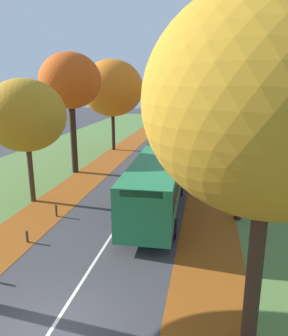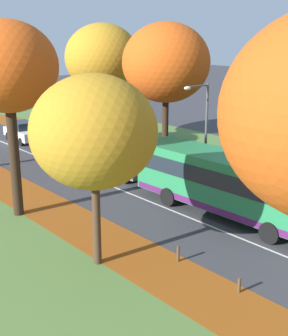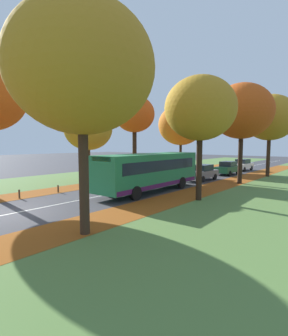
# 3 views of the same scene
# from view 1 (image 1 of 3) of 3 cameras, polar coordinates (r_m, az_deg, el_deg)

# --- Properties ---
(ground_plane) EXTENTS (160.00, 160.00, 0.00)m
(ground_plane) POSITION_cam_1_polar(r_m,az_deg,el_deg) (11.09, -16.35, -26.09)
(ground_plane) COLOR #38383D
(grass_verge_left) EXTENTS (12.00, 90.00, 0.01)m
(grass_verge_left) POSITION_cam_1_polar(r_m,az_deg,el_deg) (31.27, -14.83, 1.18)
(grass_verge_left) COLOR #517538
(grass_verge_left) RESTS_ON ground
(leaf_litter_left) EXTENTS (2.80, 60.00, 0.00)m
(leaf_litter_left) POSITION_cam_1_polar(r_m,az_deg,el_deg) (24.16, -11.08, -2.60)
(leaf_litter_left) COLOR #8C4714
(leaf_litter_left) RESTS_ON grass_verge_left
(grass_verge_right) EXTENTS (12.00, 90.00, 0.01)m
(grass_verge_right) POSITION_cam_1_polar(r_m,az_deg,el_deg) (28.64, 20.56, -0.53)
(grass_verge_right) COLOR #517538
(grass_verge_right) RESTS_ON ground
(leaf_litter_right) EXTENTS (2.80, 60.00, 0.00)m
(leaf_litter_right) POSITION_cam_1_polar(r_m,az_deg,el_deg) (22.47, 11.30, -3.96)
(leaf_litter_right) COLOR #8C4714
(leaf_litter_right) RESTS_ON grass_verge_right
(road_centre_line) EXTENTS (0.12, 80.00, 0.01)m
(road_centre_line) POSITION_cam_1_polar(r_m,az_deg,el_deg) (28.54, 2.06, 0.38)
(road_centre_line) COLOR silver
(road_centre_line) RESTS_ON ground
(tree_left_near) EXTENTS (4.66, 4.66, 7.35)m
(tree_left_near) POSITION_cam_1_polar(r_m,az_deg,el_deg) (20.29, -19.93, 8.58)
(tree_left_near) COLOR #422D1E
(tree_left_near) RESTS_ON ground
(tree_left_mid) EXTENTS (4.67, 4.67, 9.30)m
(tree_left_mid) POSITION_cam_1_polar(r_m,az_deg,el_deg) (26.21, -12.69, 14.50)
(tree_left_mid) COLOR black
(tree_left_mid) RESTS_ON ground
(tree_left_far) EXTENTS (6.38, 6.38, 9.33)m
(tree_left_far) POSITION_cam_1_polar(r_m,az_deg,el_deg) (34.71, -5.56, 13.66)
(tree_left_far) COLOR black
(tree_left_far) RESTS_ON ground
(tree_right_nearest) EXTENTS (5.83, 5.83, 9.36)m
(tree_right_nearest) POSITION_cam_1_polar(r_m,az_deg,el_deg) (7.96, 21.26, 10.64)
(tree_right_nearest) COLOR #382619
(tree_right_nearest) RESTS_ON ground
(tree_right_near) EXTENTS (4.67, 4.67, 8.17)m
(tree_right_near) POSITION_cam_1_polar(r_m,az_deg,el_deg) (17.03, 17.39, 10.44)
(tree_right_near) COLOR black
(tree_right_near) RESTS_ON ground
(tree_right_mid) EXTENTS (5.68, 5.68, 9.33)m
(tree_right_mid) POSITION_cam_1_polar(r_m,az_deg,el_deg) (25.97, 14.33, 13.57)
(tree_right_mid) COLOR black
(tree_right_mid) RESTS_ON ground
(tree_right_far) EXTENTS (5.76, 5.76, 9.35)m
(tree_right_far) POSITION_cam_1_polar(r_m,az_deg,el_deg) (33.63, 14.53, 13.73)
(tree_right_far) COLOR #382619
(tree_right_far) RESTS_ON ground
(bollard_third) EXTENTS (0.12, 0.12, 0.57)m
(bollard_third) POSITION_cam_1_polar(r_m,az_deg,el_deg) (16.20, -19.69, -11.17)
(bollard_third) COLOR #4C3823
(bollard_third) RESTS_ON ground
(bollard_fourth) EXTENTS (0.12, 0.12, 0.67)m
(bollard_fourth) POSITION_cam_1_polar(r_m,az_deg,el_deg) (18.58, -15.04, -7.20)
(bollard_fourth) COLOR #4C3823
(bollard_fourth) RESTS_ON ground
(streetlamp_right) EXTENTS (1.89, 0.28, 6.00)m
(streetlamp_right) POSITION_cam_1_polar(r_m,az_deg,el_deg) (21.19, 9.29, 5.40)
(streetlamp_right) COLOR #47474C
(streetlamp_right) RESTS_ON ground
(bus) EXTENTS (2.88, 10.47, 2.98)m
(bus) POSITION_cam_1_polar(r_m,az_deg,el_deg) (18.28, 2.26, -2.49)
(bus) COLOR #237A47
(bus) RESTS_ON ground
(car_grey_lead) EXTENTS (1.88, 4.25, 1.62)m
(car_grey_lead) POSITION_cam_1_polar(r_m,az_deg,el_deg) (26.63, 5.33, 1.05)
(car_grey_lead) COLOR slate
(car_grey_lead) RESTS_ON ground
(car_green_following) EXTENTS (1.79, 4.20, 1.62)m
(car_green_following) POSITION_cam_1_polar(r_m,az_deg,el_deg) (33.03, 6.57, 3.73)
(car_green_following) COLOR #1E6038
(car_green_following) RESTS_ON ground
(car_white_third_in_line) EXTENTS (1.93, 4.27, 1.62)m
(car_white_third_in_line) POSITION_cam_1_polar(r_m,az_deg,el_deg) (39.13, 6.80, 5.47)
(car_white_third_in_line) COLOR silver
(car_white_third_in_line) RESTS_ON ground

